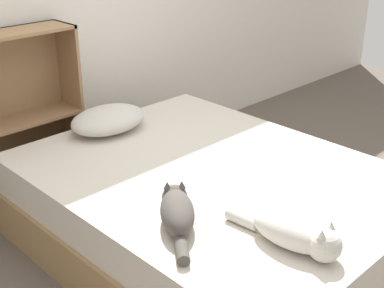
{
  "coord_description": "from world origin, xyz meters",
  "views": [
    {
      "loc": [
        -1.81,
        -1.7,
        1.75
      ],
      "look_at": [
        0.0,
        0.15,
        0.59
      ],
      "focal_mm": 50.0,
      "sensor_mm": 36.0,
      "label": 1
    }
  ],
  "objects_px": {
    "pillow": "(108,120)",
    "cat_dark": "(177,211)",
    "cat_light": "(296,234)",
    "bookshelf": "(0,122)",
    "bed": "(212,211)"
  },
  "relations": [
    {
      "from": "pillow",
      "to": "cat_dark",
      "type": "relative_size",
      "value": 1.15
    },
    {
      "from": "pillow",
      "to": "cat_light",
      "type": "xyz_separation_m",
      "value": [
        -0.19,
        -1.52,
        -0.01
      ]
    },
    {
      "from": "pillow",
      "to": "bookshelf",
      "type": "relative_size",
      "value": 0.44
    },
    {
      "from": "pillow",
      "to": "cat_light",
      "type": "relative_size",
      "value": 0.91
    },
    {
      "from": "pillow",
      "to": "cat_light",
      "type": "distance_m",
      "value": 1.53
    },
    {
      "from": "pillow",
      "to": "cat_dark",
      "type": "height_order",
      "value": "pillow"
    },
    {
      "from": "bed",
      "to": "cat_light",
      "type": "distance_m",
      "value": 0.82
    },
    {
      "from": "pillow",
      "to": "bookshelf",
      "type": "height_order",
      "value": "bookshelf"
    },
    {
      "from": "pillow",
      "to": "cat_dark",
      "type": "distance_m",
      "value": 1.13
    },
    {
      "from": "cat_dark",
      "to": "cat_light",
      "type": "bearing_deg",
      "value": -116.72
    },
    {
      "from": "bed",
      "to": "bookshelf",
      "type": "xyz_separation_m",
      "value": [
        -0.55,
        1.25,
        0.31
      ]
    },
    {
      "from": "cat_light",
      "to": "bookshelf",
      "type": "relative_size",
      "value": 0.49
    },
    {
      "from": "cat_light",
      "to": "bookshelf",
      "type": "height_order",
      "value": "bookshelf"
    },
    {
      "from": "pillow",
      "to": "cat_light",
      "type": "bearing_deg",
      "value": -97.23
    },
    {
      "from": "cat_light",
      "to": "cat_dark",
      "type": "height_order",
      "value": "cat_light"
    }
  ]
}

